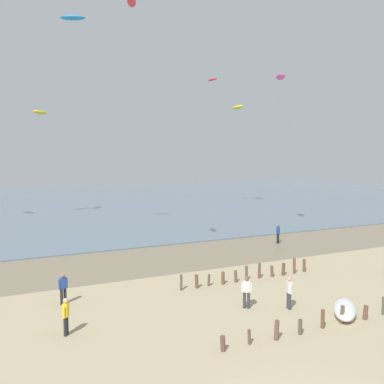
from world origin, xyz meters
name	(u,v)px	position (x,y,z in m)	size (l,w,h in m)	color
wet_sand_strip	(120,264)	(0.00, 20.99, 0.00)	(120.00, 8.51, 0.01)	#84755B
sea	(51,205)	(0.00, 60.25, 0.05)	(160.00, 70.00, 0.10)	slate
groyne_near	(372,309)	(8.54, 5.48, 0.41)	(17.58, 0.36, 0.92)	brown
groyne_mid	(252,273)	(6.64, 13.44, 0.43)	(9.53, 0.38, 1.06)	brown
person_nearest_camera	(63,288)	(-5.12, 14.01, 0.92)	(0.52, 0.35, 1.71)	#232328
person_mid_beach	(247,291)	(3.56, 9.25, 0.92)	(0.47, 0.39, 1.71)	#383842
person_by_waterline	(289,292)	(5.54, 8.22, 0.92)	(0.32, 0.55, 1.71)	#383842
person_right_flank	(66,315)	(-5.63, 9.89, 0.92)	(0.35, 0.53, 1.71)	#232328
person_far_down_beach	(278,233)	(14.95, 21.85, 0.92)	(0.49, 0.38, 1.71)	#232328
grounded_kite	(345,309)	(7.53, 6.27, 0.30)	(3.03, 1.09, 0.61)	white
kite_aloft_0	(238,107)	(25.15, 45.82, 14.88)	(3.49, 1.12, 0.56)	yellow
kite_aloft_1	(40,112)	(-2.65, 46.12, 13.06)	(2.97, 0.95, 0.47)	yellow
kite_aloft_2	(131,2)	(0.77, 19.81, 18.49)	(1.91, 0.61, 0.31)	red
kite_aloft_4	(73,18)	(-1.01, 31.98, 20.55)	(2.29, 0.73, 0.37)	#2384D1
kite_aloft_5	(280,77)	(17.92, 25.89, 15.67)	(2.57, 0.82, 0.41)	#E54C99
kite_aloft_7	(212,79)	(20.42, 44.93, 18.46)	(2.06, 0.66, 0.33)	red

